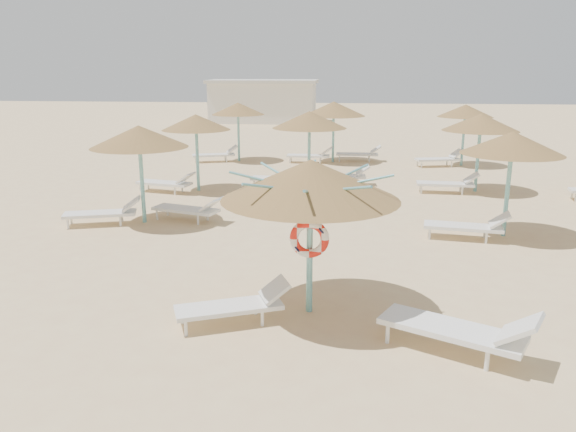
# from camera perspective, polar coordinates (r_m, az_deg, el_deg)

# --- Properties ---
(ground) EXTENTS (120.00, 120.00, 0.00)m
(ground) POSITION_cam_1_polar(r_m,az_deg,el_deg) (10.24, 2.14, -9.23)
(ground) COLOR #DABE85
(ground) RESTS_ON ground
(main_palapa) EXTENTS (3.02, 3.02, 2.71)m
(main_palapa) POSITION_cam_1_polar(r_m,az_deg,el_deg) (9.36, 2.29, 3.61)
(main_palapa) COLOR #6AB5B9
(main_palapa) RESTS_ON ground
(lounger_main_a) EXTENTS (1.98, 1.27, 0.69)m
(lounger_main_a) POSITION_cam_1_polar(r_m,az_deg,el_deg) (9.55, -5.26, -8.96)
(lounger_main_a) COLOR white
(lounger_main_a) RESTS_ON ground
(lounger_main_b) EXTENTS (2.35, 1.66, 0.83)m
(lounger_main_b) POSITION_cam_1_polar(r_m,az_deg,el_deg) (8.91, 17.23, -10.97)
(lounger_main_b) COLOR white
(lounger_main_b) RESTS_ON ground
(palapa_field) EXTENTS (18.49, 13.89, 2.71)m
(palapa_field) POSITION_cam_1_polar(r_m,az_deg,el_deg) (19.86, 10.30, 9.18)
(palapa_field) COLOR #6AB5B9
(palapa_field) RESTS_ON ground
(service_hut) EXTENTS (8.40, 4.40, 3.25)m
(service_hut) POSITION_cam_1_polar(r_m,az_deg,el_deg) (44.89, -2.52, 11.61)
(service_hut) COLOR silver
(service_hut) RESTS_ON ground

